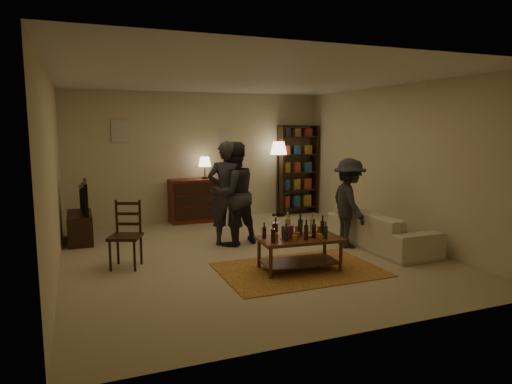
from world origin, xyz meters
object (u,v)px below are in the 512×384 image
bookshelf (297,169)px  person_right (233,194)px  person_by_sofa (349,203)px  tv_stand (80,220)px  sofa (381,229)px  coffee_table (299,241)px  floor_lamp (279,153)px  dresser (194,199)px  dining_chair (126,232)px  person_left (227,193)px

bookshelf → person_right: size_ratio=1.16×
person_by_sofa → tv_stand: bearing=73.8°
sofa → person_by_sofa: person_by_sofa is taller
tv_stand → bookshelf: size_ratio=0.52×
bookshelf → person_by_sofa: bookshelf is taller
coffee_table → sofa: coffee_table is taller
bookshelf → floor_lamp: bookshelf is taller
sofa → dresser: bearing=37.5°
dining_chair → floor_lamp: floor_lamp is taller
tv_stand → dresser: dresser is taller
dining_chair → person_left: 1.86m
tv_stand → sofa: tv_stand is taller
dresser → sofa: bearing=-52.5°
bookshelf → person_left: 3.19m
dresser → person_by_sofa: person_by_sofa is taller
floor_lamp → person_by_sofa: (-0.01, -2.85, -0.67)m
person_left → person_right: person_left is taller
tv_stand → person_right: person_right is taller
coffee_table → dresser: size_ratio=0.87×
dining_chair → person_left: person_left is taller
coffee_table → floor_lamp: size_ratio=0.71×
dining_chair → person_by_sofa: 3.56m
dresser → person_left: 2.08m
tv_stand → coffee_table: bearing=-45.2°
dining_chair → person_right: bearing=41.6°
dining_chair → sofa: (4.04, -0.43, -0.20)m
sofa → person_left: size_ratio=1.19×
dresser → person_right: person_right is taller
sofa → person_left: person_left is taller
coffee_table → dresser: (-0.55, 3.74, 0.06)m
dining_chair → person_right: person_right is taller
coffee_table → person_by_sofa: bearing=31.6°
coffee_table → tv_stand: bearing=134.8°
floor_lamp → bookshelf: bearing=13.7°
tv_stand → dresser: size_ratio=0.78×
dining_chair → dresser: bearing=81.1°
dresser → dining_chair: bearing=-121.6°
dresser → person_by_sofa: size_ratio=0.92×
coffee_table → bookshelf: 4.29m
person_left → person_right: 0.11m
bookshelf → coffee_table: bearing=-116.4°
tv_stand → person_by_sofa: size_ratio=0.72×
dining_chair → floor_lamp: 4.50m
floor_lamp → sofa: size_ratio=0.80×
person_left → bookshelf: bearing=-114.9°
floor_lamp → dresser: bearing=178.1°
coffee_table → person_by_sofa: person_by_sofa is taller
bookshelf → person_right: (-2.28, -2.13, -0.17)m
person_left → coffee_table: bearing=129.6°
person_by_sofa → bookshelf: bearing=-0.9°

